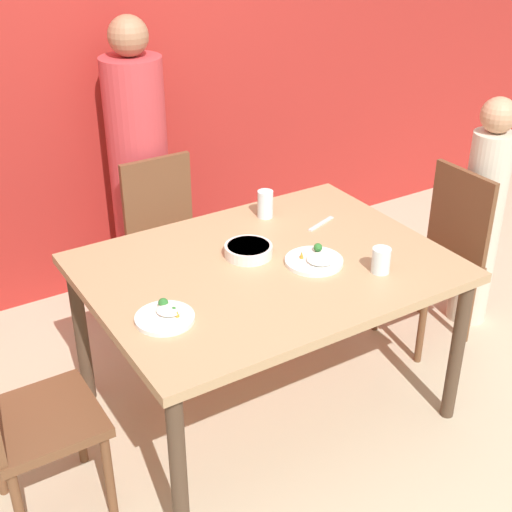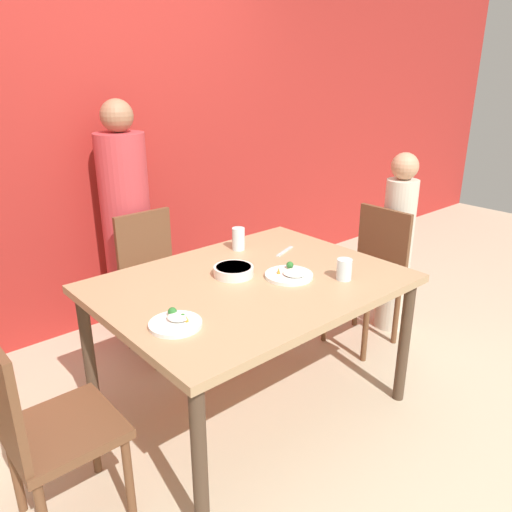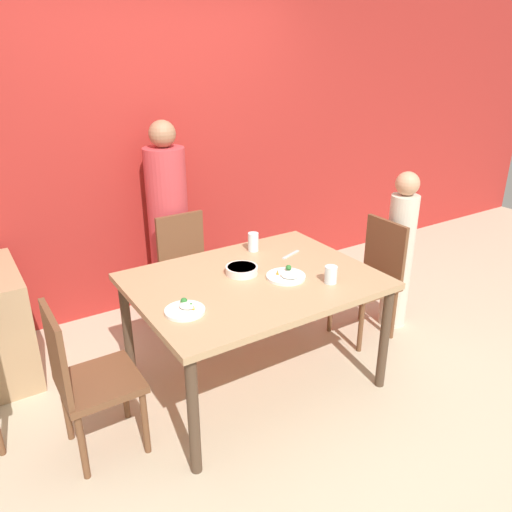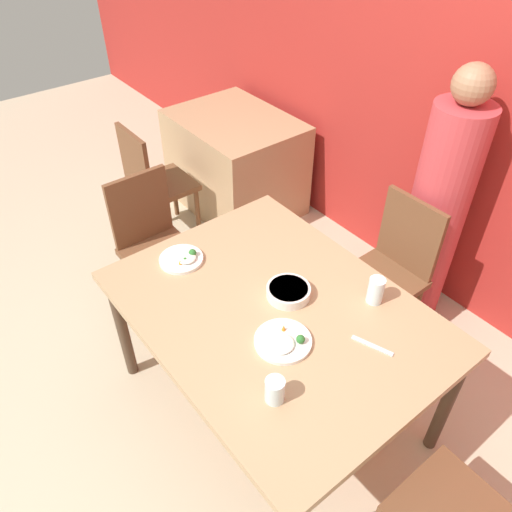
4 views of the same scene
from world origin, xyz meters
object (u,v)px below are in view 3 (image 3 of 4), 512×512
Objects in this scene: chair_adult_spot at (188,269)px; chair_child_spot at (371,276)px; person_adult at (169,227)px; person_child at (399,254)px; bowl_curry at (242,270)px; glass_water_tall at (331,275)px; plate_rice_adult at (287,276)px.

chair_child_spot is at bearing -37.35° from chair_adult_spot.
person_adult is 1.27× the size of person_child.
person_adult is at bearing 139.63° from person_child.
glass_water_tall is at bearing -46.18° from bowl_curry.
plate_rice_adult is at bearing -81.13° from person_adult.
glass_water_tall is at bearing -64.24° from chair_child_spot.
chair_child_spot is at bearing -2.72° from bowl_curry.
person_child reaches higher than chair_adult_spot.
chair_child_spot is at bearing -46.75° from person_adult.
bowl_curry is at bearing -89.53° from chair_adult_spot.
person_adult reaches higher than chair_child_spot.
plate_rice_adult is at bearing -80.52° from chair_child_spot.
chair_adult_spot is 1.00× the size of chair_child_spot.
chair_adult_spot is at bearing 108.09° from glass_water_tall.
chair_adult_spot is 3.70× the size of plate_rice_adult.
chair_adult_spot reaches higher than plate_rice_adult.
person_adult is at bearing 90.33° from bowl_curry.
person_child is 1.38m from bowl_curry.
person_child is at bearing -40.37° from person_adult.
plate_rice_adult is 2.28× the size of glass_water_tall.
person_adult is at bearing 98.87° from plate_rice_adult.
person_adult reaches higher than person_child.
glass_water_tall is at bearing -75.67° from person_adult.
chair_child_spot is 0.72× the size of person_child.
person_adult is 14.80× the size of glass_water_tall.
bowl_curry is 0.55m from glass_water_tall.
person_adult is (0.00, 0.33, 0.24)m from chair_adult_spot.
chair_child_spot reaches higher than glass_water_tall.
bowl_curry is at bearing 134.74° from plate_rice_adult.
chair_adult_spot reaches higher than bowl_curry.
person_adult is 1.81m from person_child.
chair_child_spot is at bearing 9.48° from plate_rice_adult.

